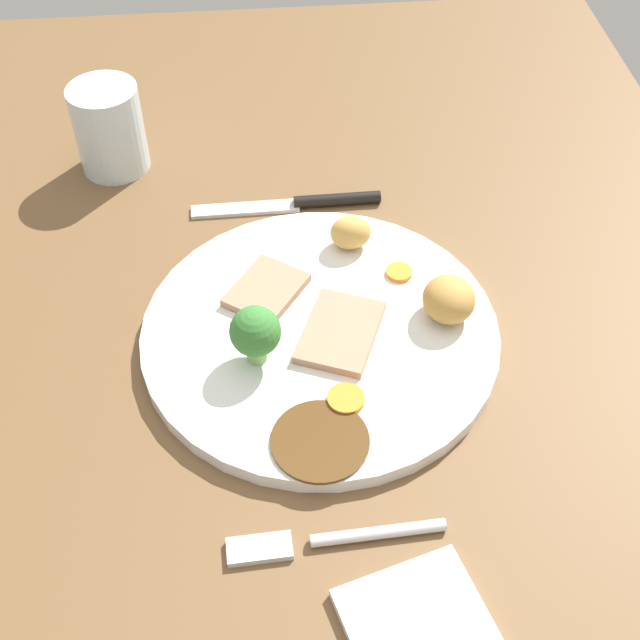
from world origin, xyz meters
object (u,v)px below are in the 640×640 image
Objects in this scene: broccoli_floret at (255,332)px; carrot_coin_back at (346,399)px; meat_slice_main at (340,332)px; knife at (303,203)px; water_glass at (109,129)px; roast_potato_right at (351,232)px; carrot_coin_front at (399,272)px; roast_potato_left at (449,299)px; meat_slice_under at (266,290)px; fork at (330,539)px; dinner_plate at (320,334)px.

carrot_coin_back is at bearing -127.08° from broccoli_floret.
meat_slice_main is 0.44× the size of knife.
water_glass is (8.37, 18.65, 4.05)cm from knife.
roast_potato_right is at bearing 115.36° from knife.
carrot_coin_front reaches higher than knife.
roast_potato_left reaches higher than carrot_coin_front.
broccoli_floret is at bearing 52.92° from carrot_coin_back.
water_glass reaches higher than roast_potato_left.
water_glass is (26.74, 20.22, 2.70)cm from meat_slice_main.
meat_slice_under is 0.43× the size of fork.
dinner_plate is 7.08cm from broccoli_floret.
carrot_coin_back is at bearing 131.26° from roast_potato_left.
broccoli_floret is (-7.23, 1.10, 2.69)cm from meat_slice_under.
meat_slice_main is 0.53× the size of fork.
knife is at bearing -94.23° from fork.
dinner_plate is at bearing 59.23° from meat_slice_main.
meat_slice_under is 11.80cm from carrot_coin_front.
fork is at bearing 160.62° from carrot_coin_front.
meat_slice_main reaches higher than knife.
carrot_coin_front is at bearing -41.56° from meat_slice_main.
water_glass is (25.22, 29.39, 1.29)cm from roast_potato_left.
carrot_coin_front is at bearing -24.87° from carrot_coin_back.
water_glass reaches higher than meat_slice_main.
broccoli_floret is 0.29× the size of knife.
carrot_coin_back is 25.22cm from knife.
water_glass is at bearing 54.52° from roast_potato_right.
dinner_plate is 32.06cm from water_glass.
roast_potato_right is 1.27× the size of carrot_coin_back.
carrot_coin_front is at bearing 122.13° from knife.
fork is (-28.58, 4.76, -2.56)cm from roast_potato_right.
meat_slice_main is 18.00cm from fork.
carrot_coin_front is 0.80× the size of carrot_coin_back.
roast_potato_right is 0.24× the size of fork.
roast_potato_right is at bearing -55.48° from meat_slice_under.
meat_slice_under is 1.42× the size of roast_potato_left.
meat_slice_main is at bearing -75.14° from broccoli_floret.
carrot_coin_back is (-7.73, -1.27, 0.95)cm from dinner_plate.
fork is (-18.69, 1.08, -0.31)cm from dinner_plate.
roast_potato_left is (-3.88, -14.95, 1.41)cm from meat_slice_under.
carrot_coin_front is at bearing -111.90° from fork.
fork is at bearing 87.61° from knife.
broccoli_floret is at bearing -154.96° from water_glass.
broccoli_floret reaches higher than fork.
knife is (20.20, -5.30, -4.03)cm from broccoli_floret.
roast_potato_right is at bearing -7.81° from carrot_coin_back.
meat_slice_under is at bearing 71.36° from knife.
meat_slice_main is 1.74× the size of roast_potato_left.
water_glass is (15.91, 22.33, 1.55)cm from roast_potato_right.
dinner_plate is 8.09× the size of roast_potato_right.
meat_slice_main is at bearing -120.77° from dinner_plate.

